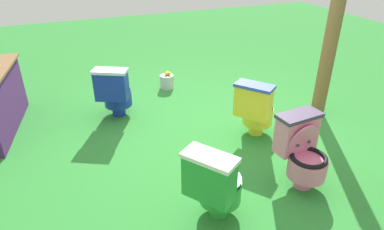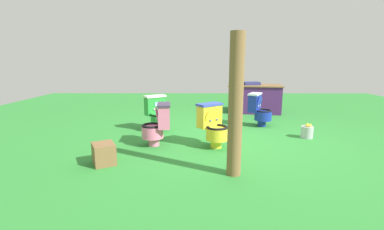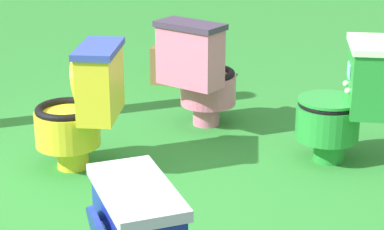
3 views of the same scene
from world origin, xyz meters
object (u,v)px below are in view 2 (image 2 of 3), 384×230
object	(u,v)px
wooden_post	(236,106)
small_crate	(104,154)
toilet_yellow	(213,125)
toilet_pink	(158,124)
vendor_table	(254,98)
lemon_bucket	(307,132)
toilet_green	(158,113)
toilet_blue	(259,109)

from	to	relation	value
wooden_post	small_crate	bearing A→B (deg)	169.04
toilet_yellow	small_crate	size ratio (longest dim) A/B	2.17
toilet_pink	wooden_post	size ratio (longest dim) A/B	0.41
toilet_pink	vendor_table	bearing A→B (deg)	-42.31
toilet_pink	vendor_table	xyz separation A→B (m)	(2.30, 3.06, 0.02)
lemon_bucket	vendor_table	bearing A→B (deg)	99.67
toilet_yellow	toilet_pink	world-z (taller)	same
toilet_yellow	toilet_green	size ratio (longest dim) A/B	1.00
toilet_yellow	vendor_table	size ratio (longest dim) A/B	0.46
wooden_post	toilet_green	bearing A→B (deg)	119.96
toilet_green	toilet_blue	bearing A→B (deg)	156.25
vendor_table	small_crate	world-z (taller)	vendor_table
toilet_yellow	lemon_bucket	bearing A→B (deg)	159.45
toilet_green	toilet_pink	bearing A→B (deg)	63.03
toilet_pink	vendor_table	world-z (taller)	vendor_table
toilet_pink	toilet_green	bearing A→B (deg)	2.42
small_crate	lemon_bucket	xyz separation A→B (m)	(3.39, 1.32, -0.03)
toilet_green	toilet_yellow	bearing A→B (deg)	101.10
vendor_table	toilet_green	bearing A→B (deg)	-139.63
toilet_yellow	lemon_bucket	xyz separation A→B (m)	(1.80, 0.53, -0.26)
toilet_yellow	toilet_blue	world-z (taller)	same
wooden_post	lemon_bucket	world-z (taller)	wooden_post
lemon_bucket	toilet_green	bearing A→B (deg)	169.92
toilet_green	wooden_post	distance (m)	2.56
wooden_post	lemon_bucket	distance (m)	2.45
vendor_table	toilet_pink	bearing A→B (deg)	-126.91
toilet_yellow	vendor_table	xyz separation A→B (m)	(1.36, 3.11, 0.02)
toilet_pink	toilet_green	xyz separation A→B (m)	(-0.14, 0.99, -0.00)
toilet_green	vendor_table	xyz separation A→B (m)	(2.44, 2.07, 0.02)
toilet_yellow	small_crate	distance (m)	1.79
small_crate	toilet_pink	bearing A→B (deg)	52.23
toilet_blue	toilet_green	bearing A→B (deg)	-51.48
vendor_table	wooden_post	world-z (taller)	wooden_post
vendor_table	lemon_bucket	distance (m)	2.63
wooden_post	small_crate	world-z (taller)	wooden_post
toilet_pink	wooden_post	bearing A→B (deg)	-142.05
toilet_green	lemon_bucket	size ratio (longest dim) A/B	2.63
toilet_yellow	wooden_post	bearing A→B (deg)	62.03
toilet_blue	toilet_yellow	bearing A→B (deg)	-9.65
toilet_pink	small_crate	size ratio (longest dim) A/B	2.17
toilet_green	wooden_post	xyz separation A→B (m)	(1.25, -2.18, 0.51)
toilet_yellow	vendor_table	world-z (taller)	vendor_table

